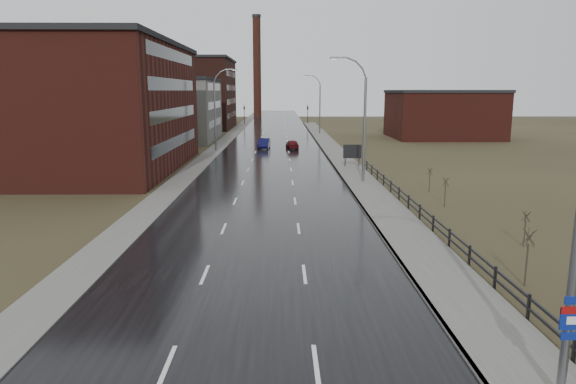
{
  "coord_description": "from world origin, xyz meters",
  "views": [
    {
      "loc": [
        1.23,
        -10.49,
        8.38
      ],
      "look_at": [
        1.61,
        16.69,
        3.0
      ],
      "focal_mm": 32.0,
      "sensor_mm": 36.0,
      "label": 1
    }
  ],
  "objects_px": {
    "car_near": "(264,144)",
    "car_far": "(292,145)",
    "billboard": "(352,152)",
    "streetlight_main": "(571,185)"
  },
  "relations": [
    {
      "from": "car_near",
      "to": "car_far",
      "type": "height_order",
      "value": "car_near"
    },
    {
      "from": "billboard",
      "to": "car_near",
      "type": "distance_m",
      "value": 21.65
    },
    {
      "from": "streetlight_main",
      "to": "billboard",
      "type": "distance_m",
      "value": 43.87
    },
    {
      "from": "streetlight_main",
      "to": "car_far",
      "type": "distance_m",
      "value": 62.28
    },
    {
      "from": "streetlight_main",
      "to": "car_near",
      "type": "distance_m",
      "value": 63.62
    },
    {
      "from": "billboard",
      "to": "car_near",
      "type": "bearing_deg",
      "value": 118.57
    },
    {
      "from": "billboard",
      "to": "car_near",
      "type": "height_order",
      "value": "billboard"
    },
    {
      "from": "billboard",
      "to": "car_far",
      "type": "bearing_deg",
      "value": 108.95
    },
    {
      "from": "streetlight_main",
      "to": "car_far",
      "type": "height_order",
      "value": "streetlight_main"
    },
    {
      "from": "streetlight_main",
      "to": "car_near",
      "type": "height_order",
      "value": "streetlight_main"
    }
  ]
}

